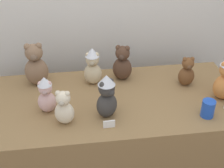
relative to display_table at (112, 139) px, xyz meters
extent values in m
cube|color=olive|center=(0.00, 0.00, 0.00)|extent=(1.72, 0.77, 0.71)
ellipsoid|color=#D17F3D|center=(0.72, -0.08, 0.44)|extent=(0.15, 0.13, 0.17)
sphere|color=#D17F3D|center=(0.69, -0.08, 0.61)|extent=(0.04, 0.04, 0.04)
ellipsoid|color=#7F6047|center=(-0.49, 0.26, 0.45)|extent=(0.17, 0.14, 0.20)
sphere|color=#7F6047|center=(-0.49, 0.26, 0.60)|extent=(0.12, 0.12, 0.12)
sphere|color=#7F6047|center=(-0.53, 0.26, 0.65)|extent=(0.04, 0.04, 0.04)
sphere|color=#7F6047|center=(-0.45, 0.26, 0.65)|extent=(0.04, 0.04, 0.04)
sphere|color=brown|center=(-0.49, 0.21, 0.59)|extent=(0.05, 0.05, 0.05)
ellipsoid|color=beige|center=(-0.41, -0.07, 0.42)|extent=(0.12, 0.10, 0.14)
sphere|color=beige|center=(-0.41, -0.07, 0.53)|extent=(0.08, 0.08, 0.08)
sphere|color=beige|center=(-0.44, -0.07, 0.56)|extent=(0.03, 0.03, 0.03)
sphere|color=beige|center=(-0.38, -0.07, 0.56)|extent=(0.03, 0.03, 0.03)
sphere|color=#A88783|center=(-0.41, -0.10, 0.52)|extent=(0.03, 0.03, 0.03)
cone|color=silver|center=(-0.41, -0.07, 0.58)|extent=(0.09, 0.09, 0.05)
ellipsoid|color=brown|center=(0.53, 0.11, 0.42)|extent=(0.12, 0.10, 0.14)
sphere|color=brown|center=(0.53, 0.11, 0.52)|extent=(0.08, 0.08, 0.08)
sphere|color=brown|center=(0.51, 0.11, 0.56)|extent=(0.03, 0.03, 0.03)
sphere|color=brown|center=(0.56, 0.11, 0.56)|extent=(0.03, 0.03, 0.03)
sphere|color=brown|center=(0.53, 0.07, 0.52)|extent=(0.03, 0.03, 0.03)
ellipsoid|color=#CCB78E|center=(-0.11, 0.21, 0.43)|extent=(0.14, 0.12, 0.15)
sphere|color=#CCB78E|center=(-0.11, 0.21, 0.54)|extent=(0.09, 0.09, 0.09)
sphere|color=#CCB78E|center=(-0.13, 0.22, 0.58)|extent=(0.03, 0.03, 0.03)
sphere|color=#CCB78E|center=(-0.08, 0.21, 0.58)|extent=(0.03, 0.03, 0.03)
sphere|color=#9D8E71|center=(-0.11, 0.17, 0.54)|extent=(0.04, 0.04, 0.04)
cone|color=silver|center=(-0.11, 0.21, 0.60)|extent=(0.10, 0.10, 0.06)
ellipsoid|color=#383533|center=(-0.05, -0.16, 0.44)|extent=(0.17, 0.16, 0.16)
sphere|color=#383533|center=(-0.05, -0.16, 0.56)|extent=(0.10, 0.10, 0.10)
sphere|color=#383533|center=(-0.08, -0.18, 0.59)|extent=(0.04, 0.04, 0.04)
sphere|color=#383533|center=(-0.03, -0.15, 0.59)|extent=(0.04, 0.04, 0.04)
sphere|color=#32302E|center=(-0.03, -0.20, 0.55)|extent=(0.04, 0.04, 0.04)
cone|color=silver|center=(-0.05, -0.16, 0.61)|extent=(0.10, 0.10, 0.06)
ellipsoid|color=beige|center=(-0.31, -0.19, 0.43)|extent=(0.13, 0.12, 0.14)
sphere|color=beige|center=(-0.31, -0.19, 0.53)|extent=(0.09, 0.09, 0.09)
sphere|color=beige|center=(-0.33, -0.19, 0.56)|extent=(0.03, 0.03, 0.03)
sphere|color=beige|center=(-0.28, -0.20, 0.56)|extent=(0.03, 0.03, 0.03)
sphere|color=#ABA08A|center=(-0.31, -0.23, 0.52)|extent=(0.04, 0.04, 0.04)
ellipsoid|color=#4C3323|center=(0.11, 0.24, 0.44)|extent=(0.16, 0.15, 0.17)
sphere|color=#4C3323|center=(0.11, 0.24, 0.56)|extent=(0.10, 0.10, 0.10)
sphere|color=#4C3323|center=(0.08, 0.25, 0.60)|extent=(0.04, 0.04, 0.04)
sphere|color=#4C3323|center=(0.13, 0.23, 0.60)|extent=(0.04, 0.04, 0.04)
sphere|color=#412E23|center=(0.09, 0.20, 0.55)|extent=(0.04, 0.04, 0.04)
cylinder|color=blue|center=(0.55, -0.24, 0.41)|extent=(0.08, 0.08, 0.11)
cube|color=white|center=(-0.05, -0.27, 0.38)|extent=(0.07, 0.01, 0.05)
camera|label=1|loc=(-0.22, -1.66, 1.58)|focal=50.77mm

